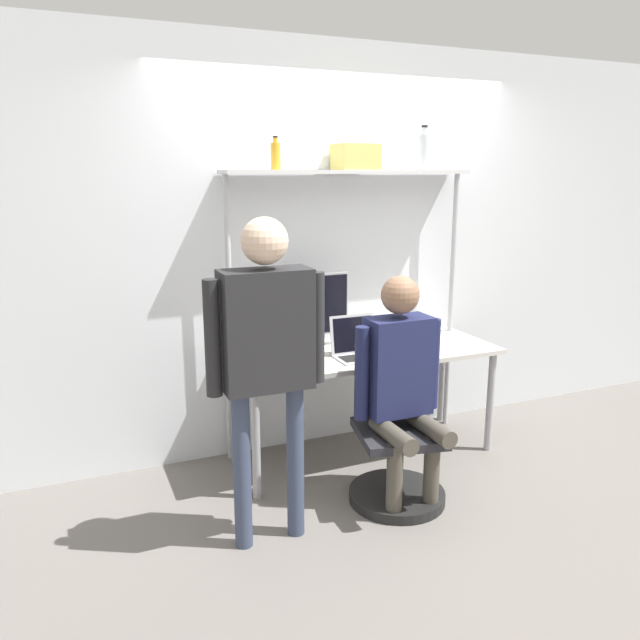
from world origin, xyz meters
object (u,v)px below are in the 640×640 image
object	(u,v)px
monitor	(306,309)
office_chair	(396,454)
person_standing	(267,341)
bottle_clear	(424,151)
storage_box	(356,157)
laptop	(356,345)
cell_phone	(395,351)
bottle_amber	(276,155)
person_seated	(401,375)

from	to	relation	value
monitor	office_chair	size ratio (longest dim) A/B	0.68
monitor	person_standing	world-z (taller)	person_standing
bottle_clear	storage_box	bearing A→B (deg)	180.00
laptop	cell_phone	distance (m)	0.28
monitor	bottle_amber	bearing A→B (deg)	176.65
monitor	storage_box	xyz separation A→B (m)	(0.36, 0.01, 0.97)
cell_phone	bottle_amber	distance (m)	1.45
monitor	bottle_clear	world-z (taller)	bottle_clear
office_chair	person_seated	bearing A→B (deg)	-100.23
cell_phone	person_seated	bearing A→B (deg)	-116.63
laptop	office_chair	bearing A→B (deg)	-88.56
office_chair	person_standing	xyz separation A→B (m)	(-0.81, -0.13, 0.80)
cell_phone	person_standing	xyz separation A→B (m)	(-1.08, -0.62, 0.34)
office_chair	storage_box	distance (m)	1.88
office_chair	person_standing	bearing A→B (deg)	-171.23
person_standing	laptop	bearing A→B (deg)	38.52
person_seated	bottle_clear	world-z (taller)	bottle_clear
laptop	person_seated	xyz separation A→B (m)	(0.00, -0.56, -0.03)
laptop	bottle_amber	xyz separation A→B (m)	(-0.41, 0.30, 1.17)
bottle_clear	storage_box	distance (m)	0.51
person_seated	monitor	bearing A→B (deg)	105.07
monitor	office_chair	distance (m)	1.11
person_seated	cell_phone	bearing A→B (deg)	63.37
person_standing	bottle_clear	world-z (taller)	bottle_clear
cell_phone	storage_box	world-z (taller)	storage_box
laptop	storage_box	bearing A→B (deg)	66.89
person_seated	storage_box	world-z (taller)	storage_box
laptop	person_seated	distance (m)	0.56
monitor	laptop	xyz separation A→B (m)	(0.23, -0.29, -0.20)
monitor	bottle_clear	size ratio (longest dim) A/B	2.09
cell_phone	office_chair	bearing A→B (deg)	-118.05
laptop	bottle_amber	world-z (taller)	bottle_amber
storage_box	bottle_amber	bearing A→B (deg)	180.00
office_chair	storage_box	bearing A→B (deg)	81.86
laptop	bottle_amber	distance (m)	1.28
person_seated	bottle_clear	bearing A→B (deg)	53.71
cell_phone	person_standing	bearing A→B (deg)	-150.06
cell_phone	laptop	bearing A→B (deg)	176.49
monitor	bottle_clear	distance (m)	1.33
laptop	person_seated	world-z (taller)	person_seated
person_seated	person_standing	world-z (taller)	person_standing
laptop	bottle_clear	xyz separation A→B (m)	(0.64, 0.30, 1.21)
cell_phone	storage_box	distance (m)	1.28
bottle_amber	storage_box	size ratio (longest dim) A/B	0.76
cell_phone	person_seated	world-z (taller)	person_seated
bottle_amber	laptop	bearing A→B (deg)	-36.22
person_standing	storage_box	xyz separation A→B (m)	(0.93, 0.94, 0.89)
person_seated	person_standing	xyz separation A→B (m)	(-0.81, -0.08, 0.30)
monitor	office_chair	bearing A→B (deg)	-73.50
laptop	person_standing	bearing A→B (deg)	-141.48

